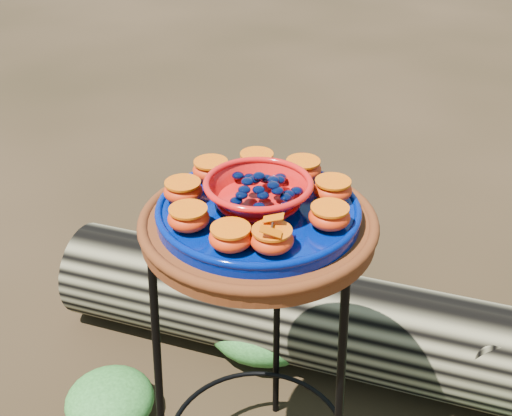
% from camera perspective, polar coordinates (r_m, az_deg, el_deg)
% --- Properties ---
extents(plant_stand, '(0.44, 0.44, 0.70)m').
position_cam_1_polar(plant_stand, '(1.39, 0.17, -14.53)').
color(plant_stand, black).
rests_on(plant_stand, ground).
extents(terracotta_saucer, '(0.42, 0.42, 0.03)m').
position_cam_1_polar(terracotta_saucer, '(1.15, 0.20, -1.63)').
color(terracotta_saucer, '#4E240B').
rests_on(terracotta_saucer, plant_stand).
extents(cobalt_plate, '(0.36, 0.36, 0.02)m').
position_cam_1_polar(cobalt_plate, '(1.14, 0.20, -0.40)').
color(cobalt_plate, '#000937').
rests_on(cobalt_plate, terracotta_saucer).
extents(red_bowl, '(0.18, 0.18, 0.05)m').
position_cam_1_polar(red_bowl, '(1.12, 0.20, 1.22)').
color(red_bowl, red).
rests_on(red_bowl, cobalt_plate).
extents(glass_gems, '(0.14, 0.14, 0.02)m').
position_cam_1_polar(glass_gems, '(1.10, 0.21, 2.90)').
color(glass_gems, black).
rests_on(glass_gems, red_bowl).
extents(orange_half_0, '(0.07, 0.07, 0.04)m').
position_cam_1_polar(orange_half_0, '(1.01, 1.41, -2.83)').
color(orange_half_0, red).
rests_on(orange_half_0, cobalt_plate).
extents(orange_half_1, '(0.07, 0.07, 0.04)m').
position_cam_1_polar(orange_half_1, '(1.07, 6.55, -0.79)').
color(orange_half_1, red).
rests_on(orange_half_1, cobalt_plate).
extents(orange_half_2, '(0.07, 0.07, 0.04)m').
position_cam_1_polar(orange_half_2, '(1.15, 6.81, 1.61)').
color(orange_half_2, red).
rests_on(orange_half_2, cobalt_plate).
extents(orange_half_3, '(0.07, 0.07, 0.04)m').
position_cam_1_polar(orange_half_3, '(1.22, 4.20, 3.44)').
color(orange_half_3, red).
rests_on(orange_half_3, cobalt_plate).
extents(orange_half_4, '(0.07, 0.07, 0.04)m').
position_cam_1_polar(orange_half_4, '(1.24, 0.07, 4.09)').
color(orange_half_4, red).
rests_on(orange_half_4, cobalt_plate).
extents(orange_half_5, '(0.07, 0.07, 0.04)m').
position_cam_1_polar(orange_half_5, '(1.21, -4.02, 3.37)').
color(orange_half_5, red).
rests_on(orange_half_5, cobalt_plate).
extents(orange_half_6, '(0.07, 0.07, 0.04)m').
position_cam_1_polar(orange_half_6, '(1.15, -6.49, 1.48)').
color(orange_half_6, red).
rests_on(orange_half_6, cobalt_plate).
extents(orange_half_7, '(0.07, 0.07, 0.04)m').
position_cam_1_polar(orange_half_7, '(1.07, -6.01, -0.91)').
color(orange_half_7, red).
rests_on(orange_half_7, cobalt_plate).
extents(orange_half_8, '(0.07, 0.07, 0.04)m').
position_cam_1_polar(orange_half_8, '(1.01, -2.26, -2.65)').
color(orange_half_8, red).
rests_on(orange_half_8, cobalt_plate).
extents(butterfly, '(0.08, 0.05, 0.01)m').
position_cam_1_polar(butterfly, '(0.99, 1.43, -1.60)').
color(butterfly, '#BE4600').
rests_on(butterfly, orange_half_0).
extents(driftwood_log, '(1.55, 0.56, 0.28)m').
position_cam_1_polar(driftwood_log, '(1.84, 5.57, -9.78)').
color(driftwood_log, black).
rests_on(driftwood_log, ground).
extents(foliage_left, '(0.23, 0.23, 0.12)m').
position_cam_1_polar(foliage_left, '(1.77, -12.88, -16.25)').
color(foliage_left, '#1D4618').
rests_on(foliage_left, ground).
extents(foliage_back, '(0.36, 0.36, 0.18)m').
position_cam_1_polar(foliage_back, '(1.92, 0.90, -9.70)').
color(foliage_back, '#1D4618').
rests_on(foliage_back, ground).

